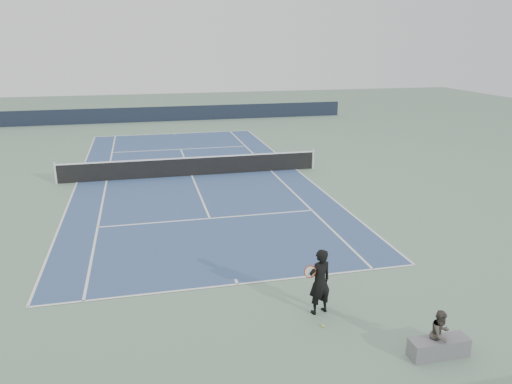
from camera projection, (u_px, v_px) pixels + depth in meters
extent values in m
plane|color=slate|center=(192.00, 176.00, 25.00)|extent=(80.00, 80.00, 0.00)
cube|color=#324C78|center=(192.00, 176.00, 25.00)|extent=(10.97, 23.77, 0.01)
cylinder|color=silver|center=(55.00, 173.00, 23.45)|extent=(0.10, 0.10, 1.07)
cylinder|color=silver|center=(313.00, 159.00, 26.24)|extent=(0.10, 0.10, 1.07)
cube|color=black|center=(191.00, 167.00, 24.87)|extent=(12.80, 0.03, 0.90)
cube|color=white|center=(191.00, 158.00, 24.73)|extent=(12.80, 0.04, 0.06)
cube|color=black|center=(168.00, 114.00, 41.47)|extent=(30.00, 0.25, 1.20)
imported|color=black|center=(320.00, 282.00, 12.29)|extent=(0.75, 0.62, 1.71)
torus|color=#A12A0D|center=(310.00, 272.00, 12.09)|extent=(0.34, 0.18, 0.36)
cylinder|color=white|center=(310.00, 272.00, 12.09)|extent=(0.29, 0.14, 0.32)
cylinder|color=white|center=(314.00, 280.00, 12.22)|extent=(0.08, 0.13, 0.27)
sphere|color=#C9DC2D|center=(323.00, 326.00, 11.88)|extent=(0.07, 0.07, 0.07)
cube|color=slate|center=(439.00, 347.00, 10.76)|extent=(1.36, 0.89, 0.42)
imported|color=#453E37|center=(440.00, 334.00, 10.67)|extent=(0.66, 0.61, 1.12)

